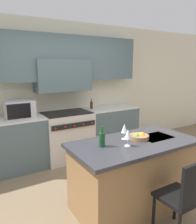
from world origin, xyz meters
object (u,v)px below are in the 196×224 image
wine_glass_near (128,135)px  wine_bottle (102,139)px  wine_glass_far (124,129)px  island_chair (185,195)px  microwave (19,109)px  range_stove (67,136)px  fruit_bowl (139,137)px  oil_bottle_on_counter (91,105)px

wine_glass_near → wine_bottle: bearing=151.5°
wine_glass_far → wine_bottle: bearing=-169.1°
island_chair → wine_glass_far: wine_glass_far is taller
wine_bottle → wine_glass_far: wine_bottle is taller
microwave → island_chair: 2.87m
island_chair → wine_bottle: 1.06m
range_stove → wine_bottle: wine_bottle is taller
island_chair → fruit_bowl: size_ratio=3.54×
microwave → wine_bottle: (0.56, -1.80, -0.11)m
microwave → wine_glass_near: microwave is taller
range_stove → fruit_bowl: bearing=-81.8°
range_stove → oil_bottle_on_counter: size_ratio=4.45×
island_chair → wine_glass_near: wine_glass_near is taller
wine_glass_near → wine_glass_far: same height
range_stove → wine_glass_near: (-0.03, -1.93, 0.56)m
microwave → wine_bottle: 1.89m
wine_glass_far → fruit_bowl: 0.23m
oil_bottle_on_counter → fruit_bowl: bearing=-100.3°
fruit_bowl → wine_glass_near: bearing=-156.4°
wine_glass_far → microwave: bearing=118.9°
range_stove → fruit_bowl: 1.87m
wine_bottle → fruit_bowl: 0.57m
microwave → oil_bottle_on_counter: bearing=2.4°
wine_glass_far → wine_glass_near: bearing=-118.5°
range_stove → wine_glass_far: size_ratio=4.53×
range_stove → oil_bottle_on_counter: oil_bottle_on_counter is taller
fruit_bowl → oil_bottle_on_counter: size_ratio=1.21×
microwave → fruit_bowl: microwave is taller
wine_glass_near → wine_glass_far: size_ratio=1.00×
wine_bottle → range_stove: bearing=80.3°
fruit_bowl → wine_glass_far: bearing=151.6°
wine_glass_near → oil_bottle_on_counter: size_ratio=0.98×
fruit_bowl → island_chair: bearing=-93.3°
wine_glass_far → oil_bottle_on_counter: (0.52, 1.79, -0.01)m
island_chair → oil_bottle_on_counter: (0.39, 2.66, 0.51)m
microwave → wine_glass_far: microwave is taller
range_stove → wine_bottle: (-0.30, -1.78, 0.51)m
island_chair → wine_bottle: size_ratio=3.72×
wine_bottle → fruit_bowl: size_ratio=0.95×
fruit_bowl → oil_bottle_on_counter: (0.34, 1.88, 0.10)m
range_stove → fruit_bowl: size_ratio=3.66×
range_stove → wine_glass_near: wine_glass_near is taller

